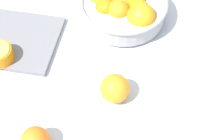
# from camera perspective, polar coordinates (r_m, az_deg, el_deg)

# --- Properties ---
(ground_plane) EXTENTS (1.24, 1.02, 0.03)m
(ground_plane) POSITION_cam_1_polar(r_m,az_deg,el_deg) (0.90, -1.71, -4.16)
(ground_plane) COLOR silver
(fruit_bowl) EXTENTS (0.27, 0.27, 0.11)m
(fruit_bowl) POSITION_cam_1_polar(r_m,az_deg,el_deg) (1.02, 2.14, 10.80)
(fruit_bowl) COLOR #99999E
(fruit_bowl) RESTS_ON ground_plane
(cutting_board) EXTENTS (0.34, 0.26, 0.01)m
(cutting_board) POSITION_cam_1_polar(r_m,az_deg,el_deg) (1.04, -17.90, 5.23)
(cutting_board) COLOR slate
(cutting_board) RESTS_ON ground_plane
(loose_orange_0) EXTENTS (0.08, 0.08, 0.08)m
(loose_orange_0) POSITION_cam_1_polar(r_m,az_deg,el_deg) (0.84, 0.45, -3.25)
(loose_orange_0) COLOR orange
(loose_orange_0) RESTS_ON ground_plane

